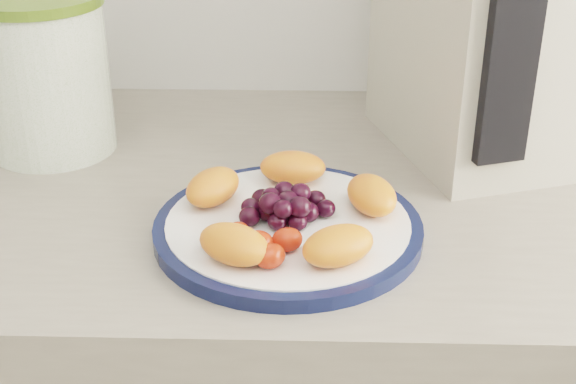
{
  "coord_description": "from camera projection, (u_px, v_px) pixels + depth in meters",
  "views": [
    {
      "loc": [
        0.03,
        0.37,
        1.32
      ],
      "look_at": [
        0.01,
        1.07,
        0.95
      ],
      "focal_mm": 50.0,
      "sensor_mm": 36.0,
      "label": 1
    }
  ],
  "objects": [
    {
      "name": "plate_face",
      "position": [
        288.0,
        228.0,
        0.82
      ],
      "size": [
        0.25,
        0.25,
        0.02
      ],
      "primitive_type": "cylinder",
      "color": "white",
      "rests_on": "counter"
    },
    {
      "name": "appliance_panel",
      "position": [
        511.0,
        50.0,
        0.81
      ],
      "size": [
        0.06,
        0.04,
        0.25
      ],
      "primitive_type": "cube",
      "rotation": [
        0.0,
        0.0,
        0.31
      ],
      "color": "black",
      "rests_on": "appliance_body"
    },
    {
      "name": "fruit_plate",
      "position": [
        287.0,
        208.0,
        0.8
      ],
      "size": [
        0.24,
        0.23,
        0.04
      ],
      "color": "orange",
      "rests_on": "plate_face"
    },
    {
      "name": "plate_rim",
      "position": [
        288.0,
        229.0,
        0.82
      ],
      "size": [
        0.27,
        0.27,
        0.01
      ],
      "primitive_type": "cylinder",
      "color": "#10193D",
      "rests_on": "counter"
    },
    {
      "name": "appliance_body",
      "position": [
        487.0,
        17.0,
        0.94
      ],
      "size": [
        0.26,
        0.31,
        0.33
      ],
      "primitive_type": "cube",
      "rotation": [
        0.0,
        0.0,
        0.31
      ],
      "color": "#B7B19F",
      "rests_on": "counter"
    },
    {
      "name": "canister",
      "position": [
        46.0,
        79.0,
        0.97
      ],
      "size": [
        0.2,
        0.2,
        0.18
      ],
      "primitive_type": "cylinder",
      "rotation": [
        0.0,
        0.0,
        0.38
      ],
      "color": "#3C6917",
      "rests_on": "counter"
    }
  ]
}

